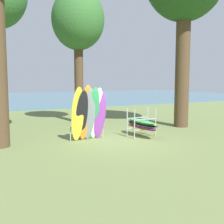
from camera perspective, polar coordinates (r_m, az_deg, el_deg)
name	(u,v)px	position (r m, az deg, el deg)	size (l,w,h in m)	color
ground_plane	(115,140)	(11.61, 0.70, -5.79)	(80.00, 80.00, 0.00)	olive
lake_water	(7,98)	(42.00, -20.73, 2.67)	(80.00, 36.00, 0.10)	#477084
tree_far_left_back	(78,22)	(16.80, -6.96, 17.87)	(3.02, 3.02, 7.69)	#4C3823
leaning_board_pile	(89,115)	(11.42, -4.74, -0.53)	(1.63, 0.72, 2.30)	yellow
board_storage_rack	(142,124)	(12.37, 6.10, -2.48)	(1.15, 2.13, 1.25)	#9EA0A5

